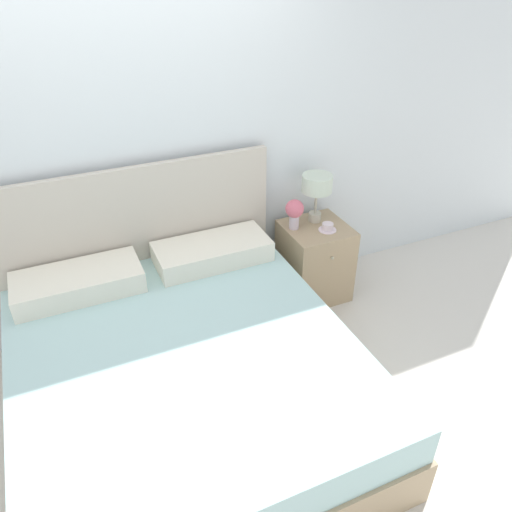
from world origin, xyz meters
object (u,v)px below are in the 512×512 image
Objects in this scene: bed at (183,370)px; flower_vase at (295,211)px; table_lamp at (317,187)px; teacup at (328,227)px; nightstand at (314,261)px.

flower_vase is (1.09, 0.74, 0.44)m from bed.
flower_vase is at bearing 33.91° from bed.
bed is 1.61m from table_lamp.
bed reaches higher than flower_vase.
bed is 1.39m from flower_vase.
bed is at bearing -146.09° from flower_vase.
bed is 5.49× the size of table_lamp.
flower_vase reaches higher than teacup.
table_lamp is (0.03, 0.09, 0.58)m from nightstand.
nightstand is 0.47m from flower_vase.
bed is 15.35× the size of teacup.
teacup is (0.01, -0.16, -0.26)m from table_lamp.
nightstand is 2.63× the size of flower_vase.
bed is at bearing -149.05° from table_lamp.
nightstand is at bearing 123.11° from teacup.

